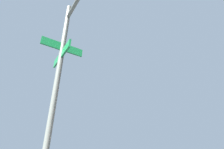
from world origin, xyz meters
name	(u,v)px	position (x,y,z in m)	size (l,w,h in m)	color
traffic_signal_near	(79,30)	(-6.31, -6.79, 3.60)	(2.24, 1.90, 5.15)	#474C47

